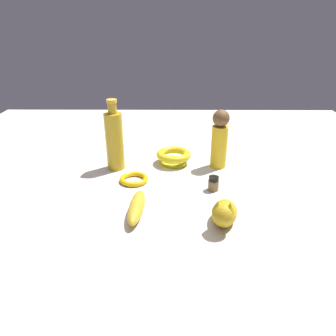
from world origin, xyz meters
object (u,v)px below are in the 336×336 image
Objects in this scene: person_figure_adult at (220,139)px; nail_polish_jar at (213,183)px; bottle_tall at (114,140)px; cat_figurine at (224,213)px; bangle at (134,179)px; bowl at (174,156)px; banana at (137,207)px.

nail_polish_jar is at bearing -102.13° from person_figure_adult.
bottle_tall is 0.38m from person_figure_adult.
person_figure_adult is 0.39m from cat_figurine.
bottle_tall reaches higher than bangle.
cat_figurine is (0.13, -0.41, 0.01)m from bowl.
bangle is 0.65× the size of cat_figurine.
cat_figurine reaches higher than nail_polish_jar.
banana is 0.27m from nail_polish_jar.
nail_polish_jar is 0.31× the size of cat_figurine.
person_figure_adult is at bearing 77.87° from nail_polish_jar.
bottle_tall is at bearing 133.67° from cat_figurine.
bowl is at bearing 121.12° from nail_polish_jar.
cat_figurine is at bearing -72.07° from bowl.
cat_figurine is at bearing -95.41° from person_figure_adult.
nail_polish_jar is 0.39m from bottle_tall.
bowl is 0.51× the size of bottle_tall.
bowl is 0.87× the size of cat_figurine.
bangle is (-0.14, -0.15, -0.02)m from bowl.
bangle is at bearing -54.89° from bottle_tall.
bottle_tall reaches higher than banana.
banana is 0.70× the size of bottle_tall.
bottle_tall is at bearing 153.90° from nail_polish_jar.
nail_polish_jar is 0.21m from person_figure_adult.
person_figure_adult is 1.44× the size of cat_figurine.
bottle_tall reaches higher than person_figure_adult.
bowl is 0.23m from bottle_tall.
nail_polish_jar is (0.13, -0.21, -0.01)m from bowl.
bangle is (-0.26, 0.06, -0.02)m from nail_polish_jar.
nail_polish_jar is at bearing 91.12° from cat_figurine.
person_figure_adult is at bearing 84.59° from cat_figurine.
bangle is at bearing 136.77° from cat_figurine.
bangle is (0.08, -0.11, -0.10)m from bottle_tall.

